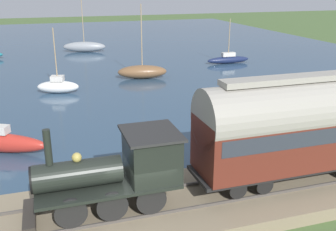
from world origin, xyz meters
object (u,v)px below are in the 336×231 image
Objects in this scene: sailboat_navy at (228,59)px; sailboat_white at (58,86)px; sailboat_brown at (142,72)px; sailboat_gray at (84,47)px; rowboat_mid_harbor at (246,141)px; steam_locomotive at (122,166)px; rowboat_far_out at (246,102)px; passenger_coach at (302,124)px.

sailboat_white is at bearing 110.86° from sailboat_navy.
sailboat_white is 0.77× the size of sailboat_brown.
sailboat_gray is 4.66× the size of rowboat_mid_harbor.
steam_locomotive reaches higher than rowboat_far_out.
rowboat_mid_harbor is (-14.98, -9.79, -0.37)m from sailboat_white.
sailboat_white is (-7.25, 19.47, 0.10)m from sailboat_navy.
rowboat_far_out reaches higher than rowboat_mid_harbor.
sailboat_navy is at bearing -33.05° from steam_locomotive.
sailboat_brown is 3.36× the size of rowboat_mid_harbor.
sailboat_gray reaches higher than sailboat_brown.
sailboat_white is 2.60× the size of rowboat_mid_harbor.
sailboat_navy reaches higher than steam_locomotive.
sailboat_gray is 29.85m from rowboat_far_out.
steam_locomotive is at bearing -159.39° from sailboat_white.
steam_locomotive is 0.61× the size of passenger_coach.
sailboat_navy is at bearing -116.41° from sailboat_gray.
sailboat_brown is 0.72× the size of sailboat_gray.
sailboat_navy reaches higher than rowboat_far_out.
rowboat_mid_harbor is at bearing -4.61° from passenger_coach.
rowboat_far_out is 1.46× the size of rowboat_mid_harbor.
sailboat_gray is at bearing 28.05° from rowboat_far_out.
sailboat_gray is at bearing 21.51° from rowboat_mid_harbor.
rowboat_far_out is at bearing -142.95° from sailboat_brown.
steam_locomotive is 10.14m from rowboat_mid_harbor.
rowboat_mid_harbor is at bearing 161.82° from rowboat_far_out.
sailboat_navy is 0.53× the size of sailboat_gray.
sailboat_gray is (40.77, -2.97, -1.65)m from steam_locomotive.
rowboat_far_out is at bearing -18.79° from passenger_coach.
sailboat_white is (20.39, 1.49, -1.78)m from steam_locomotive.
sailboat_white reaches higher than steam_locomotive.
passenger_coach is 4.60× the size of rowboat_mid_harbor.
sailboat_brown reaches higher than steam_locomotive.
steam_locomotive is 20.52m from sailboat_white.
rowboat_far_out is at bearing -147.51° from sailboat_gray.
sailboat_brown is at bearing 111.03° from sailboat_navy.
sailboat_brown is (2.99, -8.13, 0.08)m from sailboat_white.
sailboat_navy is 2.47× the size of rowboat_mid_harbor.
rowboat_far_out is (-8.06, -13.55, -0.32)m from sailboat_white.
sailboat_white reaches higher than rowboat_mid_harbor.
passenger_coach is at bearing -166.09° from sailboat_brown.
sailboat_navy is 1.69× the size of rowboat_far_out.
rowboat_mid_harbor is at bearing -156.66° from sailboat_gray.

